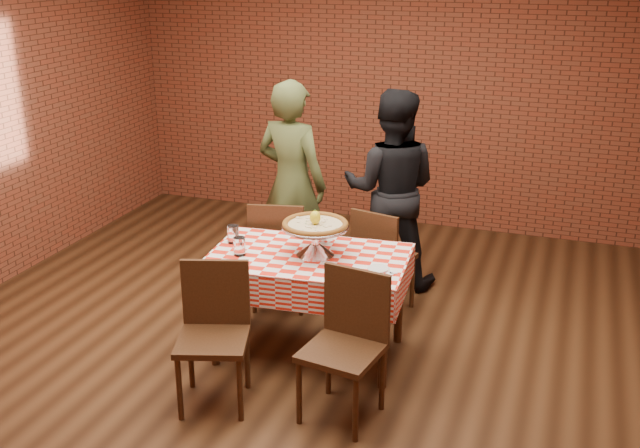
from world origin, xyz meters
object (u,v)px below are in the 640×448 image
at_px(pizza_stand, 315,240).
at_px(chair_far_left, 281,252).
at_px(table, 309,305).
at_px(water_glass_right, 233,234).
at_px(pizza, 315,225).
at_px(condiment_caddy, 324,233).
at_px(chair_far_right, 384,259).
at_px(diner_olive, 292,183).
at_px(diner_black, 391,189).
at_px(chair_near_right, 342,351).
at_px(chair_near_left, 213,340).
at_px(water_glass_left, 240,246).

height_order(pizza_stand, chair_far_left, pizza_stand).
height_order(table, water_glass_right, water_glass_right).
relative_size(pizza, condiment_caddy, 3.37).
xyz_separation_m(table, chair_far_right, (0.33, 0.84, 0.07)).
height_order(pizza_stand, diner_olive, diner_olive).
relative_size(pizza_stand, chair_far_right, 0.54).
relative_size(table, condiment_caddy, 9.99).
distance_m(water_glass_right, chair_far_left, 0.74).
distance_m(table, diner_black, 1.49).
distance_m(chair_near_right, chair_far_left, 1.66).
xyz_separation_m(pizza, chair_near_left, (-0.38, -0.84, -0.52)).
xyz_separation_m(chair_far_right, diner_olive, (-0.91, 0.33, 0.44)).
distance_m(chair_near_left, chair_near_right, 0.81).
xyz_separation_m(water_glass_left, chair_far_left, (-0.04, 0.83, -0.36)).
distance_m(water_glass_left, condiment_caddy, 0.64).
bearing_deg(condiment_caddy, chair_far_left, 156.17).
distance_m(chair_near_right, diner_black, 2.12).
distance_m(water_glass_left, chair_far_right, 1.32).
xyz_separation_m(chair_far_left, chair_far_right, (0.82, 0.16, -0.02)).
relative_size(pizza_stand, chair_near_right, 0.51).
distance_m(pizza_stand, chair_near_right, 0.92).
bearing_deg(pizza_stand, condiment_caddy, 94.66).
xyz_separation_m(water_glass_left, chair_far_right, (0.78, 0.99, -0.38)).
bearing_deg(pizza, diner_olive, 118.36).
distance_m(pizza, condiment_caddy, 0.29).
height_order(pizza_stand, chair_far_right, pizza_stand).
bearing_deg(table, condiment_caddy, 86.09).
distance_m(water_glass_right, chair_near_right, 1.33).
distance_m(condiment_caddy, diner_olive, 1.08).
height_order(pizza, chair_near_right, pizza).
bearing_deg(diner_black, table, 73.01).
bearing_deg(chair_near_right, pizza_stand, 129.97).
xyz_separation_m(condiment_caddy, chair_near_right, (0.44, -0.96, -0.36)).
bearing_deg(diner_olive, diner_black, -153.07).
relative_size(water_glass_right, chair_far_left, 0.14).
height_order(condiment_caddy, chair_far_left, chair_far_left).
distance_m(pizza, chair_near_right, 0.97).
bearing_deg(condiment_caddy, chair_near_left, -93.76).
bearing_deg(water_glass_left, table, 18.48).
relative_size(water_glass_right, chair_far_right, 0.15).
relative_size(chair_near_right, diner_olive, 0.52).
relative_size(pizza_stand, chair_far_left, 0.52).
bearing_deg(water_glass_right, pizza, -1.85).
bearing_deg(water_glass_right, chair_far_left, 80.45).
height_order(table, chair_near_left, chair_near_left).
height_order(pizza, condiment_caddy, pizza).
distance_m(chair_near_right, chair_far_right, 1.53).
bearing_deg(chair_near_left, diner_olive, 79.09).
bearing_deg(condiment_caddy, diner_black, 93.91).
distance_m(table, chair_far_right, 0.91).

